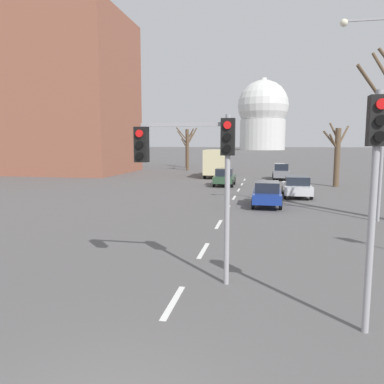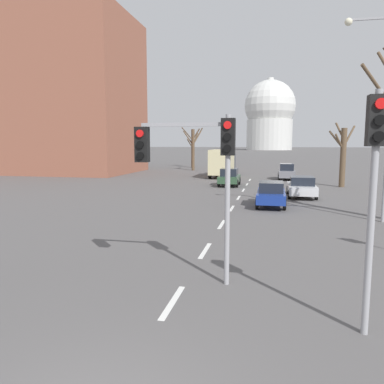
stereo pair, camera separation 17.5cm
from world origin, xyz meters
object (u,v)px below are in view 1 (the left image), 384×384
at_px(sedan_far_left, 224,177).
at_px(sedan_near_right, 267,193).
at_px(traffic_signal_near_right, 375,167).
at_px(street_lamp_right, 377,101).
at_px(sedan_mid_centre, 281,172).
at_px(traffic_signal_centre_tall, 196,157).
at_px(delivery_truck, 217,162).
at_px(sedan_near_left, 297,186).

bearing_deg(sedan_far_left, sedan_near_right, -70.52).
relative_size(traffic_signal_near_right, street_lamp_right, 0.50).
bearing_deg(sedan_far_left, street_lamp_right, -58.24).
bearing_deg(traffic_signal_near_right, sedan_mid_centre, 90.70).
height_order(sedan_mid_centre, sedan_far_left, sedan_mid_centre).
bearing_deg(traffic_signal_centre_tall, delivery_truck, 96.19).
relative_size(traffic_signal_near_right, sedan_near_left, 1.11).
distance_m(sedan_near_left, sedan_far_left, 8.40).
xyz_separation_m(traffic_signal_centre_tall, sedan_mid_centre, (3.50, 31.22, -2.64)).
relative_size(traffic_signal_near_right, delivery_truck, 0.67).
height_order(sedan_mid_centre, delivery_truck, delivery_truck).
relative_size(street_lamp_right, sedan_far_left, 2.53).
distance_m(traffic_signal_centre_tall, delivery_truck, 33.03).
relative_size(traffic_signal_centre_tall, sedan_near_right, 1.11).
distance_m(sedan_near_right, sedan_far_left, 11.24).
xyz_separation_m(traffic_signal_near_right, street_lamp_right, (3.09, 11.87, 2.46)).
bearing_deg(sedan_near_right, sedan_near_left, 65.14).
distance_m(traffic_signal_centre_tall, sedan_near_right, 13.76).
bearing_deg(delivery_truck, sedan_far_left, -78.62).
bearing_deg(street_lamp_right, traffic_signal_near_right, -104.58).
bearing_deg(sedan_far_left, traffic_signal_centre_tall, -85.75).
relative_size(street_lamp_right, sedan_mid_centre, 2.32).
bearing_deg(traffic_signal_near_right, traffic_signal_centre_tall, 151.78).
xyz_separation_m(traffic_signal_near_right, sedan_near_left, (0.19, 20.05, -2.62)).
xyz_separation_m(traffic_signal_near_right, sedan_near_right, (-1.94, 15.45, -2.59)).
distance_m(traffic_signal_centre_tall, sedan_near_left, 18.61).
distance_m(traffic_signal_near_right, sedan_mid_centre, 33.42).
xyz_separation_m(traffic_signal_centre_tall, sedan_far_left, (-1.78, 23.95, -2.67)).
bearing_deg(sedan_mid_centre, traffic_signal_centre_tall, -96.40).
bearing_deg(street_lamp_right, sedan_near_left, 109.49).
height_order(traffic_signal_near_right, delivery_truck, traffic_signal_near_right).
height_order(traffic_signal_near_right, sedan_mid_centre, traffic_signal_near_right).
bearing_deg(traffic_signal_near_right, sedan_near_right, 97.16).
distance_m(traffic_signal_near_right, delivery_truck, 35.72).
relative_size(street_lamp_right, sedan_near_left, 2.22).
height_order(sedan_near_right, sedan_mid_centre, sedan_mid_centre).
relative_size(sedan_near_left, sedan_far_left, 1.14).
bearing_deg(sedan_near_right, traffic_signal_centre_tall, -98.40).
xyz_separation_m(traffic_signal_near_right, delivery_truck, (-7.47, 34.89, -1.68)).
xyz_separation_m(sedan_near_left, sedan_far_left, (-5.88, 6.00, 0.05)).
distance_m(traffic_signal_near_right, sedan_near_left, 20.22).
bearing_deg(delivery_truck, street_lamp_right, -65.37).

